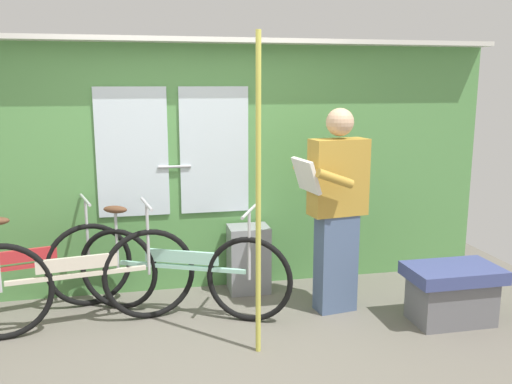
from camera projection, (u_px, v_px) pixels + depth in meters
The scene contains 9 objects.
ground_plane at pixel (220, 353), 3.81m from camera, with size 6.37×4.18×0.04m, color #666056.
train_door_wall at pixel (196, 162), 4.80m from camera, with size 5.37×0.28×2.19m.
bicycle_near_door at pixel (77, 280), 4.08m from camera, with size 1.77×0.46×0.94m.
bicycle_leaning_behind at pixel (181, 271), 4.33m from camera, with size 1.64×0.82×0.89m.
bicycle_by_pole at pixel (16, 272), 4.28m from camera, with size 1.75×0.58×0.92m.
passenger_reading_newspaper at pixel (336, 207), 4.33m from camera, with size 0.59×0.52×1.64m.
trash_bin_by_wall at pixel (249, 259), 4.85m from camera, with size 0.35×0.28×0.59m, color gray.
handrail_pole at pixel (258, 199), 3.60m from camera, with size 0.04×0.04×2.15m, color #C6C14C.
bench_seat_corner at pixel (452, 292), 4.22m from camera, with size 0.70×0.44×0.45m.
Camera 1 is at (-0.49, -3.49, 1.83)m, focal length 38.42 mm.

